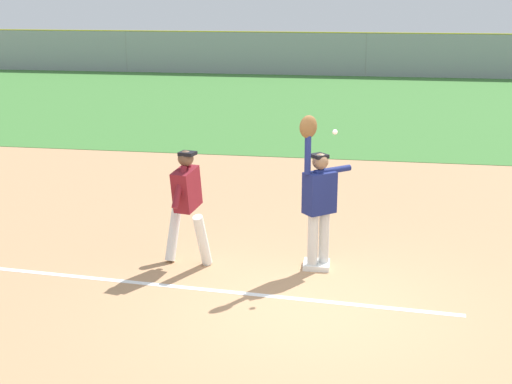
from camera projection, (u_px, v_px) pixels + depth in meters
The scene contains 11 objects.
ground_plane at pixel (313, 305), 9.09m from camera, with size 80.41×80.41×0.00m, color tan.
outfield_grass at pixel (359, 104), 26.09m from camera, with size 49.55×18.82×0.01m, color #3D7533.
chalk_foul_line at pixel (34, 272), 10.16m from camera, with size 12.00×0.10×0.01m, color white.
first_base at pixel (316, 265), 10.35m from camera, with size 0.38×0.38×0.08m, color white.
fielder at pixel (318, 195), 10.01m from camera, with size 0.74×0.68×2.28m.
runner at pixel (187, 199), 10.24m from camera, with size 0.75×0.84×1.72m.
baseball at pixel (335, 132), 9.64m from camera, with size 0.07×0.07×0.07m, color white.
outfield_fence at pixel (366, 54), 34.74m from camera, with size 49.63×0.08×2.15m.
parked_car_silver at pixel (226, 56), 38.63m from camera, with size 4.57×2.47×1.25m.
parked_car_blue at pixel (349, 57), 38.11m from camera, with size 4.55×2.43×1.25m.
parked_car_green at pixel (453, 59), 36.84m from camera, with size 4.52×2.35×1.25m.
Camera 1 is at (0.71, -8.37, 3.84)m, focal length 49.45 mm.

